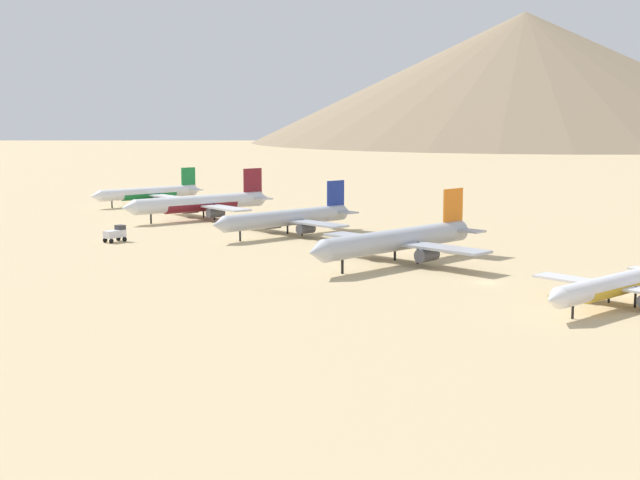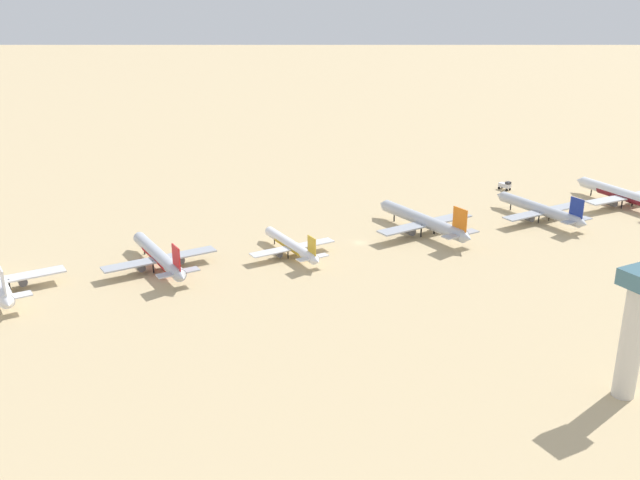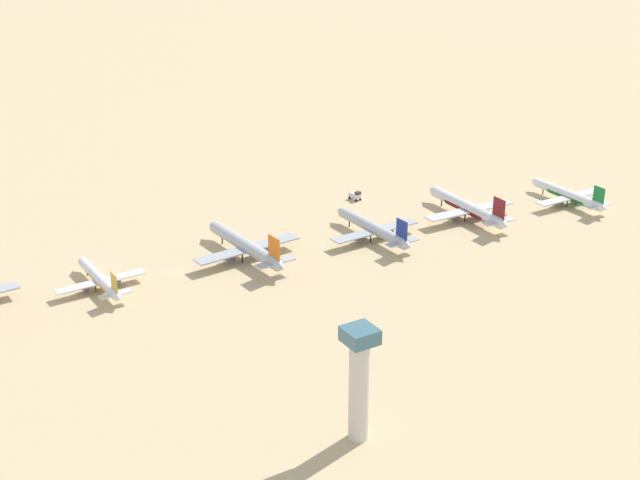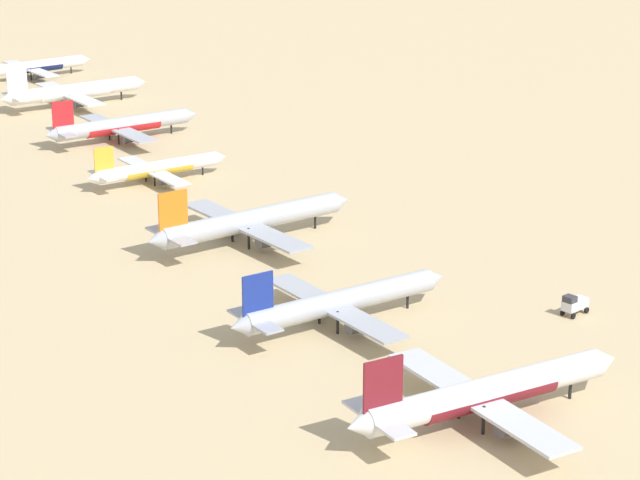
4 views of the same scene
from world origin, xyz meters
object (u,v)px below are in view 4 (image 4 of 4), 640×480
(parked_jet_2, at_px, (339,302))
(parked_jet_4, at_px, (157,168))
(parked_jet_7, at_px, (33,67))
(parked_jet_6, at_px, (73,91))
(parked_jet_1, at_px, (486,393))
(parked_jet_3, at_px, (250,221))
(service_truck, at_px, (574,304))
(parked_jet_5, at_px, (121,125))

(parked_jet_2, height_order, parked_jet_4, parked_jet_2)
(parked_jet_4, bearing_deg, parked_jet_7, 82.04)
(parked_jet_7, bearing_deg, parked_jet_2, -97.51)
(parked_jet_2, xyz_separation_m, parked_jet_6, (26.24, 186.87, 0.14))
(parked_jet_1, relative_size, parked_jet_4, 1.32)
(parked_jet_2, height_order, parked_jet_3, parked_jet_3)
(parked_jet_7, bearing_deg, parked_jet_3, -96.73)
(parked_jet_2, height_order, service_truck, parked_jet_2)
(parked_jet_1, relative_size, parked_jet_6, 1.04)
(parked_jet_1, xyz_separation_m, parked_jet_3, (10.85, 90.34, 0.13))
(parked_jet_4, bearing_deg, service_truck, -77.27)
(parked_jet_3, distance_m, parked_jet_7, 186.23)
(parked_jet_3, height_order, parked_jet_5, parked_jet_3)
(parked_jet_3, relative_size, parked_jet_7, 1.22)
(parked_jet_4, bearing_deg, parked_jet_3, -93.50)
(parked_jet_1, height_order, parked_jet_4, parked_jet_1)
(parked_jet_2, bearing_deg, parked_jet_4, 83.09)
(parked_jet_1, xyz_separation_m, parked_jet_4, (13.98, 141.46, -1.12))
(parked_jet_4, bearing_deg, parked_jet_2, -96.91)
(parked_jet_7, height_order, service_truck, parked_jet_7)
(parked_jet_4, distance_m, service_truck, 119.11)
(parked_jet_7, bearing_deg, parked_jet_4, -97.96)
(parked_jet_1, distance_m, parked_jet_4, 142.15)
(parked_jet_5, bearing_deg, parked_jet_4, -102.48)
(parked_jet_2, bearing_deg, service_truck, -24.62)
(parked_jet_1, bearing_deg, parked_jet_7, 83.23)
(parked_jet_6, bearing_deg, parked_jet_4, -99.19)
(parked_jet_6, distance_m, parked_jet_7, 45.83)
(parked_jet_5, height_order, service_truck, parked_jet_5)
(parked_jet_3, xyz_separation_m, service_truck, (29.37, -65.05, -2.71))
(parked_jet_2, relative_size, service_truck, 8.05)
(service_truck, bearing_deg, parked_jet_3, 114.30)
(parked_jet_6, relative_size, service_truck, 8.41)
(parked_jet_3, height_order, parked_jet_7, parked_jet_3)
(parked_jet_3, relative_size, parked_jet_6, 1.05)
(parked_jet_4, height_order, parked_jet_7, parked_jet_7)
(parked_jet_6, bearing_deg, parked_jet_2, -97.99)
(parked_jet_4, distance_m, parked_jet_7, 135.12)
(parked_jet_6, height_order, parked_jet_7, parked_jet_6)
(parked_jet_2, distance_m, parked_jet_6, 188.70)
(parked_jet_2, xyz_separation_m, parked_jet_7, (30.67, 232.49, -0.47))
(parked_jet_5, xyz_separation_m, parked_jet_7, (9.48, 92.12, -0.41))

